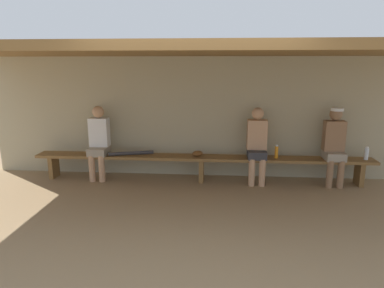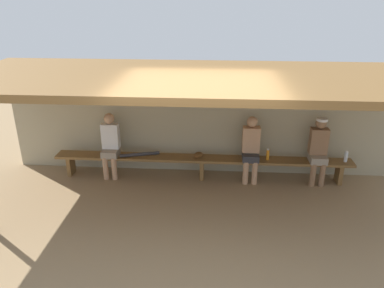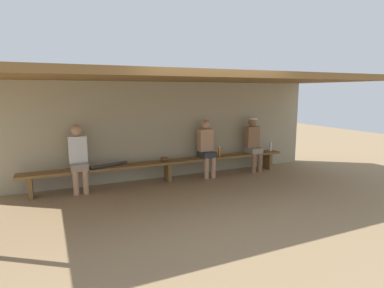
{
  "view_description": "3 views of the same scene",
  "coord_description": "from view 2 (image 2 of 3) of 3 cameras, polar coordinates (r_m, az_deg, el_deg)",
  "views": [
    {
      "loc": [
        0.29,
        -4.36,
        2.06
      ],
      "look_at": [
        -0.16,
        1.36,
        0.73
      ],
      "focal_mm": 32.16,
      "sensor_mm": 36.0,
      "label": 1
    },
    {
      "loc": [
        0.28,
        -5.35,
        3.62
      ],
      "look_at": [
        -0.18,
        1.3,
        0.86
      ],
      "focal_mm": 35.09,
      "sensor_mm": 36.0,
      "label": 2
    },
    {
      "loc": [
        -2.38,
        -4.93,
        1.99
      ],
      "look_at": [
        0.55,
        1.45,
        0.82
      ],
      "focal_mm": 29.68,
      "sensor_mm": 36.0,
      "label": 3
    }
  ],
  "objects": [
    {
      "name": "baseball_glove_dark_brown",
      "position": [
        7.6,
        0.96,
        -1.66
      ],
      "size": [
        0.26,
        0.29,
        0.09
      ],
      "primitive_type": "ellipsoid",
      "rotation": [
        0.0,
        0.0,
        1.07
      ],
      "color": "brown",
      "rests_on": "bench"
    },
    {
      "name": "ground_plane",
      "position": [
        6.46,
        0.84,
        -11.53
      ],
      "size": [
        24.0,
        24.0,
        0.0
      ],
      "primitive_type": "plane",
      "color": "#937754"
    },
    {
      "name": "back_wall",
      "position": [
        7.77,
        1.72,
        3.6
      ],
      "size": [
        8.0,
        0.2,
        2.2
      ],
      "primitive_type": "cube",
      "color": "tan",
      "rests_on": "ground"
    },
    {
      "name": "baseball_bat",
      "position": [
        7.73,
        -7.97,
        -1.56
      ],
      "size": [
        0.79,
        0.29,
        0.07
      ],
      "primitive_type": "cylinder",
      "rotation": [
        0.0,
        1.57,
        0.28
      ],
      "color": "#333338",
      "rests_on": "bench"
    },
    {
      "name": "player_in_blue",
      "position": [
        7.51,
        8.94,
        -0.39
      ],
      "size": [
        0.34,
        0.42,
        1.34
      ],
      "color": "#333338",
      "rests_on": "ground"
    },
    {
      "name": "water_bottle_blue",
      "position": [
        7.97,
        22.35,
        -1.78
      ],
      "size": [
        0.07,
        0.07,
        0.23
      ],
      "color": "silver",
      "rests_on": "bench"
    },
    {
      "name": "bench",
      "position": [
        7.62,
        1.52,
        -2.57
      ],
      "size": [
        6.0,
        0.36,
        0.46
      ],
      "color": "brown",
      "rests_on": "ground"
    },
    {
      "name": "dugout_roof",
      "position": [
        6.2,
        1.33,
        9.87
      ],
      "size": [
        8.0,
        2.8,
        0.12
      ],
      "primitive_type": "cube",
      "color": "brown",
      "rests_on": "back_wall"
    },
    {
      "name": "player_in_white",
      "position": [
        7.74,
        18.68,
        -0.52
      ],
      "size": [
        0.34,
        0.42,
        1.34
      ],
      "color": "gray",
      "rests_on": "ground"
    },
    {
      "name": "player_shirtless_tan",
      "position": [
        7.78,
        -12.3,
        0.19
      ],
      "size": [
        0.34,
        0.42,
        1.34
      ],
      "color": "gray",
      "rests_on": "ground"
    },
    {
      "name": "water_bottle_green",
      "position": [
        7.6,
        11.44,
        -1.58
      ],
      "size": [
        0.06,
        0.06,
        0.24
      ],
      "color": "orange",
      "rests_on": "bench"
    }
  ]
}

